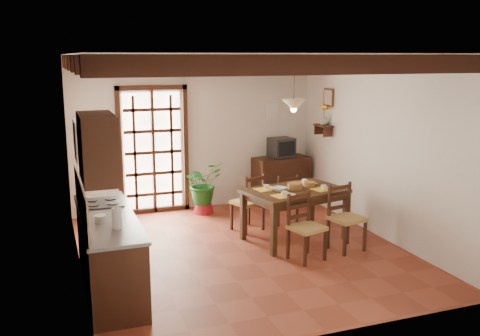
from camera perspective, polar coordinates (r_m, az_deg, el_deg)
name	(u,v)px	position (r m, az deg, el deg)	size (l,w,h in m)	color
ground_plane	(243,251)	(7.84, 0.32, -8.88)	(5.00, 5.00, 0.00)	brown
room_shell	(243,127)	(7.39, 0.33, 4.41)	(4.52, 5.02, 2.81)	silver
ceiling_beams	(243,62)	(7.33, 0.34, 11.19)	(4.50, 4.34, 0.20)	black
french_door	(153,148)	(9.61, -9.26, 2.13)	(1.26, 0.11, 2.32)	white
kitchen_counter	(108,251)	(6.71, -13.86, -8.56)	(0.64, 2.25, 1.38)	black
upper_cabinet	(98,148)	(5.67, -14.95, 2.07)	(0.35, 0.80, 0.70)	black
range_hood	(90,141)	(6.92, -15.66, 2.77)	(0.38, 0.60, 0.54)	white
counter_items	(106,210)	(6.64, -14.15, -4.37)	(0.50, 1.43, 0.25)	black
dining_table	(295,196)	(8.17, 5.86, -2.96)	(1.63, 1.22, 0.80)	#372212
chair_near_left	(306,239)	(7.50, 7.05, -7.55)	(0.53, 0.51, 0.93)	tan
chair_near_right	(346,230)	(7.96, 11.22, -6.48)	(0.52, 0.50, 0.96)	tan
chair_far_left	(248,213)	(8.67, 0.85, -4.77)	(0.55, 0.54, 0.94)	tan
chair_far_right	(284,208)	(9.07, 4.75, -4.23)	(0.40, 0.38, 0.85)	tan
table_setting	(295,184)	(8.12, 5.89, -1.75)	(1.07, 0.71, 0.10)	yellow
table_bowl	(279,189)	(8.02, 4.16, -2.25)	(0.22, 0.22, 0.05)	white
sideboard	(281,180)	(10.27, 4.37, -1.29)	(1.05, 0.47, 0.89)	black
crt_tv	(281,147)	(10.13, 4.44, 2.21)	(0.47, 0.45, 0.36)	black
fuse_box	(272,111)	(10.24, 3.40, 6.09)	(0.25, 0.03, 0.32)	white
plant_pot	(203,207)	(9.67, -3.92, -4.17)	(0.37, 0.37, 0.23)	maroon
potted_plant	(203,182)	(9.56, -3.96, -1.52)	(1.74, 1.49, 1.94)	#144C19
wall_shelf	(323,128)	(9.77, 8.90, 4.27)	(0.20, 0.42, 0.20)	black
shelf_vase	(324,120)	(9.75, 8.92, 5.08)	(0.15, 0.15, 0.15)	#B2BFB2
shelf_flowers	(324,108)	(9.73, 8.96, 6.30)	(0.14, 0.14, 0.36)	yellow
framed_picture	(329,97)	(9.75, 9.43, 7.43)	(0.03, 0.32, 0.32)	brown
pendant_lamp	(294,104)	(8.02, 5.76, 6.81)	(0.36, 0.36, 0.84)	black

